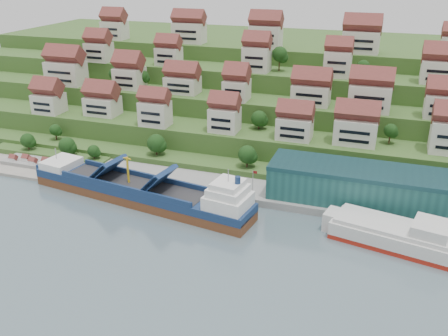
% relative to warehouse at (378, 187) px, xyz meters
% --- Properties ---
extents(ground, '(300.00, 300.00, 0.00)m').
position_rel_warehouse_xyz_m(ground, '(-52.00, -17.00, -7.20)').
color(ground, slate).
rests_on(ground, ground).
extents(quay, '(180.00, 14.00, 2.20)m').
position_rel_warehouse_xyz_m(quay, '(-32.00, -2.00, -6.10)').
color(quay, gray).
rests_on(quay, ground).
extents(pebble_beach, '(45.00, 20.00, 1.00)m').
position_rel_warehouse_xyz_m(pebble_beach, '(-110.00, -5.00, -6.70)').
color(pebble_beach, gray).
rests_on(pebble_beach, ground).
extents(hillside, '(260.00, 128.00, 31.00)m').
position_rel_warehouse_xyz_m(hillside, '(-52.00, 86.55, 3.46)').
color(hillside, '#2D4C1E').
rests_on(hillside, ground).
extents(hillside_village, '(157.22, 64.34, 28.78)m').
position_rel_warehouse_xyz_m(hillside_village, '(-51.55, 43.53, 17.09)').
color(hillside_village, beige).
rests_on(hillside_village, ground).
extents(hillside_trees, '(124.82, 61.99, 31.02)m').
position_rel_warehouse_xyz_m(hillside_trees, '(-61.47, 26.60, 8.89)').
color(hillside_trees, '#1B4115').
rests_on(hillside_trees, ground).
extents(warehouse, '(60.00, 15.00, 10.00)m').
position_rel_warehouse_xyz_m(warehouse, '(0.00, 0.00, 0.00)').
color(warehouse, '#1F5652').
rests_on(warehouse, quay).
extents(flagpole, '(1.28, 0.16, 8.00)m').
position_rel_warehouse_xyz_m(flagpole, '(-33.89, -7.00, -0.32)').
color(flagpole, gray).
rests_on(flagpole, quay).
extents(beach_huts, '(14.40, 3.70, 2.20)m').
position_rel_warehouse_xyz_m(beach_huts, '(-112.00, -6.25, -5.10)').
color(beach_huts, white).
rests_on(beach_huts, pebble_beach).
extents(cargo_ship, '(71.30, 21.37, 15.53)m').
position_rel_warehouse_xyz_m(cargo_ship, '(-63.45, -16.59, -4.17)').
color(cargo_ship, brown).
rests_on(cargo_ship, ground).
extents(second_ship, '(32.42, 17.40, 8.92)m').
position_rel_warehouse_xyz_m(second_ship, '(6.20, -17.35, -4.51)').
color(second_ship, maroon).
rests_on(second_ship, ground).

